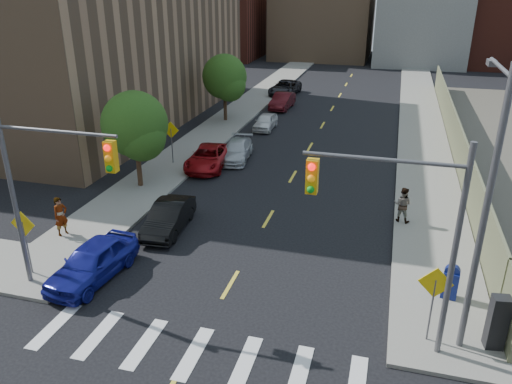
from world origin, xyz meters
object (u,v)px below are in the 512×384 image
Objects in this scene: parked_car_grey at (285,88)px; payphone at (497,322)px; mailbox at (451,282)px; parked_car_maroon at (282,101)px; pedestrian_east at (403,205)px; parked_car_blue at (93,262)px; pedestrian_west at (61,216)px; parked_car_silver at (236,151)px; parked_car_black at (169,217)px; parked_car_red at (209,157)px; parked_car_white at (265,122)px.

parked_car_grey is 2.85× the size of payphone.
mailbox reaches higher than parked_car_grey.
pedestrian_east reaches higher than parked_car_maroon.
pedestrian_west reaches higher than parked_car_blue.
parked_car_silver is 0.98× the size of parked_car_maroon.
parked_car_maroon reaches higher than parked_car_black.
parked_car_silver is at bearing 91.03° from parked_car_blue.
pedestrian_west is (-3.07, -32.96, 0.33)m from parked_car_grey.
mailbox is 16.64m from pedestrian_west.
mailbox is at bearing -63.44° from parked_car_maroon.
parked_car_red is at bearing -86.12° from parked_car_grey.
parked_car_red is at bearing -129.17° from parked_car_silver.
parked_car_black is 11.11m from pedestrian_east.
parked_car_blue is 22.65m from parked_car_white.
parked_car_silver is at bearing -89.83° from parked_car_white.
pedestrian_west is (-4.37, -1.95, 0.39)m from parked_car_black.
parked_car_red is 16.54m from parked_car_maroon.
mailbox reaches higher than parked_car_maroon.
payphone is (14.52, -0.30, 0.33)m from parked_car_blue.
pedestrian_east is (-2.90, 8.51, -0.06)m from payphone.
parked_car_white is (0.00, 7.56, -0.01)m from parked_car_silver.
parked_car_blue reaches higher than parked_car_black.
parked_car_silver is 2.33× the size of pedestrian_west.
pedestrian_west is (-4.37, -19.98, 0.46)m from parked_car_white.
payphone is at bearing -78.94° from pedestrian_west.
parked_car_white is at bearing 92.45° from parked_car_blue.
parked_car_black is (1.12, 4.59, -0.07)m from parked_car_blue.
parked_car_black is 18.03m from parked_car_white.
payphone is 8.99m from pedestrian_east.
parked_car_maroon is at bearing 11.76° from pedestrian_west.
pedestrian_east is (10.50, -6.85, 0.40)m from parked_car_silver.
parked_car_black is at bearing 151.77° from payphone.
payphone is at bearing -64.02° from parked_car_grey.
payphone is (14.64, -13.48, 0.41)m from parked_car_red.
parked_car_red is at bearing -8.29° from pedestrian_east.
parked_car_maroon is at bearing -48.80° from pedestrian_east.
pedestrian_west reaches higher than pedestrian_east.
parked_car_black is 0.86× the size of parked_car_red.
pedestrian_west is 15.88m from pedestrian_east.
mailbox is at bearing 106.71° from payphone.
payphone is 1.01× the size of pedestrian_west.
parked_car_red reaches higher than parked_car_silver.
parked_car_blue is 1.01× the size of parked_car_maroon.
parked_car_blue reaches higher than mailbox.
parked_car_blue is 1.07× the size of parked_car_black.
parked_car_maroon is 2.51× the size of pedestrian_east.
parked_car_blue is 35.60m from parked_car_grey.
parked_car_white is 2.05× the size of pedestrian_east.
pedestrian_east is at bearing 14.24° from parked_car_black.
parked_car_grey is 29.83m from pedestrian_east.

